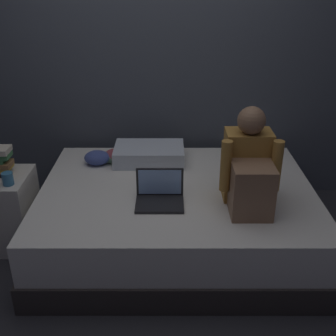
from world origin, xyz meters
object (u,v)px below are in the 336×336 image
pillow (148,154)px  laptop (159,195)px  bed (176,216)px  person_sitting (248,170)px  mug (7,179)px  nightstand (2,210)px  clothes_pile (105,157)px

pillow → laptop: bearing=-81.6°
bed → pillow: (-0.22, 0.45, 0.31)m
person_sitting → laptop: person_sitting is taller
mug → nightstand: bearing=137.3°
mug → clothes_pile: bearing=41.1°
person_sitting → pillow: 0.98m
pillow → mug: (-0.95, -0.55, 0.06)m
bed → mug: 1.23m
bed → mug: (-1.17, -0.10, 0.37)m
nightstand → laptop: (1.18, -0.23, 0.26)m
nightstand → clothes_pile: clothes_pile is taller
bed → nightstand: size_ratio=3.54×
nightstand → mug: mug is taller
bed → nightstand: nightstand is taller
nightstand → mug: (0.13, -0.12, 0.33)m
nightstand → clothes_pile: 0.88m
person_sitting → laptop: 0.61m
nightstand → person_sitting: 1.84m
laptop → mug: (-1.05, 0.11, 0.07)m
nightstand → pillow: bearing=21.7°
person_sitting → pillow: person_sitting is taller
clothes_pile → bed: bearing=-36.8°
nightstand → person_sitting: bearing=-7.9°
laptop → pillow: bearing=98.4°
bed → mug: bearing=-175.1°
bed → nightstand: 1.30m
mug → pillow: bearing=30.0°
pillow → clothes_pile: pillow is taller
bed → person_sitting: person_sitting is taller
clothes_pile → laptop: bearing=-54.9°
bed → laptop: laptop is taller
nightstand → pillow: size_ratio=1.01×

